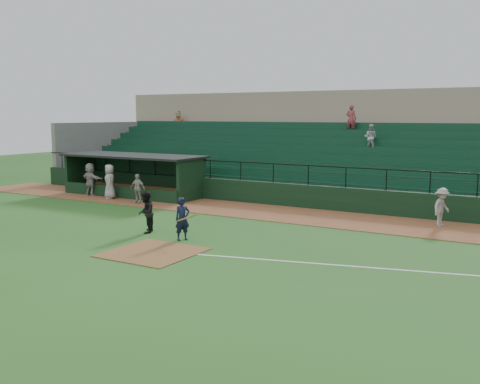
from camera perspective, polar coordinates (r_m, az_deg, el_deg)
The scene contains 12 objects.
ground at distance 20.04m, azimuth -7.28°, elevation -5.71°, with size 90.00×90.00×0.00m, color #22521A.
warning_track at distance 26.67m, azimuth 3.26°, elevation -2.16°, with size 40.00×4.00×0.03m, color brown.
home_plate_dirt at distance 19.27m, azimuth -9.10°, elevation -6.26°, with size 3.00×3.00×0.03m, color brown.
foul_line at distance 17.69m, azimuth 16.53°, elevation -7.84°, with size 18.00×0.09×0.01m, color white.
stadium_structure at distance 34.09m, azimuth 9.80°, elevation 3.85°, with size 38.00×13.08×6.40m.
dugout at distance 33.22m, azimuth -10.61°, elevation 2.04°, with size 8.90×3.20×2.42m.
batter_at_plate at distance 20.85m, azimuth -6.05°, elevation -2.82°, with size 1.12×0.73×1.65m.
umpire at distance 22.34m, azimuth -9.84°, elevation -2.10°, with size 0.83×0.64×1.70m, color black.
runner at distance 24.78m, azimuth 20.38°, elevation -1.49°, with size 1.06×0.61×1.64m, color #A09A95.
dugout_player_a at distance 29.84m, azimuth -10.69°, elevation 0.37°, with size 0.93×0.39×1.58m, color #ABA6A0.
dugout_player_b at distance 31.67m, azimuth -13.50°, elevation 1.07°, with size 0.95×0.62×1.95m, color #A9A49E.
dugout_player_c at distance 33.21m, azimuth -15.40°, elevation 1.30°, with size 1.79×0.57×1.93m, color #AAA49F.
Camera 1 is at (11.93, -15.38, 4.76)m, focal length 40.71 mm.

